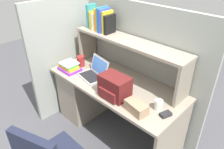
{
  "coord_description": "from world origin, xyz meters",
  "views": [
    {
      "loc": [
        1.39,
        -1.46,
        2.02
      ],
      "look_at": [
        0.0,
        -0.05,
        0.85
      ],
      "focal_mm": 34.07,
      "sensor_mm": 36.0,
      "label": 1
    }
  ],
  "objects_px": {
    "paper_cup": "(159,105)",
    "snack_canister": "(81,61)",
    "backpack": "(114,87)",
    "tissue_box": "(136,107)",
    "laptop": "(94,73)",
    "computer_mouse": "(166,114)"
  },
  "relations": [
    {
      "from": "tissue_box",
      "to": "snack_canister",
      "type": "xyz_separation_m",
      "value": [
        -1.07,
        0.21,
        0.02
      ]
    },
    {
      "from": "laptop",
      "to": "computer_mouse",
      "type": "xyz_separation_m",
      "value": [
        0.97,
        -0.01,
        -0.03
      ]
    },
    {
      "from": "laptop",
      "to": "snack_canister",
      "type": "bearing_deg",
      "value": 170.16
    },
    {
      "from": "tissue_box",
      "to": "backpack",
      "type": "bearing_deg",
      "value": -176.9
    },
    {
      "from": "backpack",
      "to": "snack_canister",
      "type": "xyz_separation_m",
      "value": [
        -0.76,
        0.17,
        -0.04
      ]
    },
    {
      "from": "paper_cup",
      "to": "tissue_box",
      "type": "distance_m",
      "value": 0.21
    },
    {
      "from": "computer_mouse",
      "to": "snack_canister",
      "type": "bearing_deg",
      "value": -164.89
    },
    {
      "from": "laptop",
      "to": "computer_mouse",
      "type": "relative_size",
      "value": 3.36
    },
    {
      "from": "tissue_box",
      "to": "snack_canister",
      "type": "relative_size",
      "value": 1.64
    },
    {
      "from": "computer_mouse",
      "to": "tissue_box",
      "type": "bearing_deg",
      "value": -129.85
    },
    {
      "from": "computer_mouse",
      "to": "snack_canister",
      "type": "xyz_separation_m",
      "value": [
        -1.29,
        0.06,
        0.05
      ]
    },
    {
      "from": "laptop",
      "to": "computer_mouse",
      "type": "bearing_deg",
      "value": -0.5
    },
    {
      "from": "backpack",
      "to": "paper_cup",
      "type": "relative_size",
      "value": 2.9
    },
    {
      "from": "backpack",
      "to": "paper_cup",
      "type": "bearing_deg",
      "value": 17.24
    },
    {
      "from": "paper_cup",
      "to": "snack_canister",
      "type": "xyz_separation_m",
      "value": [
        -1.19,
        0.04,
        0.02
      ]
    },
    {
      "from": "computer_mouse",
      "to": "tissue_box",
      "type": "height_order",
      "value": "tissue_box"
    },
    {
      "from": "computer_mouse",
      "to": "tissue_box",
      "type": "xyz_separation_m",
      "value": [
        -0.23,
        -0.14,
        0.03
      ]
    },
    {
      "from": "computer_mouse",
      "to": "snack_canister",
      "type": "relative_size",
      "value": 0.78
    },
    {
      "from": "paper_cup",
      "to": "backpack",
      "type": "bearing_deg",
      "value": -162.76
    },
    {
      "from": "backpack",
      "to": "snack_canister",
      "type": "height_order",
      "value": "backpack"
    },
    {
      "from": "paper_cup",
      "to": "snack_canister",
      "type": "distance_m",
      "value": 1.19
    },
    {
      "from": "laptop",
      "to": "paper_cup",
      "type": "xyz_separation_m",
      "value": [
        0.87,
        0.02,
        0.0
      ]
    }
  ]
}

